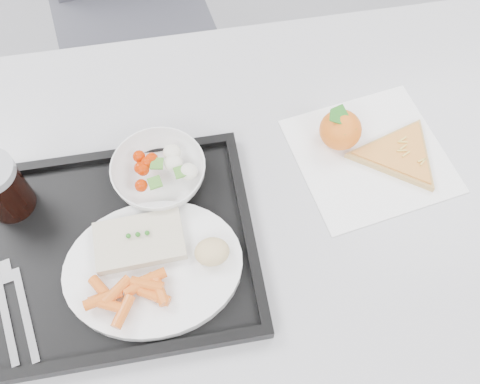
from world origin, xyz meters
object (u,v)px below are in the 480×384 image
at_px(cola_glass, 0,187).
at_px(pizza_slice, 399,154).
at_px(salad_bowl, 159,173).
at_px(table, 230,225).
at_px(tangerine, 340,130).
at_px(tray, 110,250).
at_px(dinner_plate, 154,268).

relative_size(cola_glass, pizza_slice, 0.50).
bearing_deg(salad_bowl, table, -31.30).
bearing_deg(cola_glass, tangerine, 3.84).
relative_size(table, cola_glass, 11.11).
xyz_separation_m(tray, salad_bowl, (0.09, 0.11, 0.03)).
xyz_separation_m(dinner_plate, cola_glass, (-0.21, 0.15, 0.05)).
xyz_separation_m(salad_bowl, cola_glass, (-0.24, -0.00, 0.03)).
bearing_deg(tangerine, table, -154.91).
relative_size(table, tangerine, 14.69).
xyz_separation_m(salad_bowl, pizza_slice, (0.41, -0.02, -0.03)).
height_order(table, dinner_plate, dinner_plate).
bearing_deg(tray, dinner_plate, -35.14).
relative_size(salad_bowl, tangerine, 1.86).
bearing_deg(tangerine, tray, -160.54).
bearing_deg(dinner_plate, tangerine, 29.15).
xyz_separation_m(table, salad_bowl, (-0.10, 0.06, 0.11)).
bearing_deg(salad_bowl, tray, -130.28).
height_order(tray, pizza_slice, tray).
bearing_deg(dinner_plate, tray, 144.86).
bearing_deg(salad_bowl, tangerine, 6.34).
height_order(tangerine, pizza_slice, tangerine).
bearing_deg(tangerine, salad_bowl, -173.66).
bearing_deg(salad_bowl, dinner_plate, -99.63).
height_order(salad_bowl, pizza_slice, salad_bowl).
bearing_deg(dinner_plate, salad_bowl, 80.37).
xyz_separation_m(tray, pizza_slice, (0.50, 0.09, 0.00)).
relative_size(table, pizza_slice, 5.59).
bearing_deg(table, pizza_slice, 8.78).
relative_size(dinner_plate, pizza_slice, 1.26).
relative_size(tray, pizza_slice, 2.09).
bearing_deg(pizza_slice, cola_glass, 178.78).
relative_size(table, dinner_plate, 4.44).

